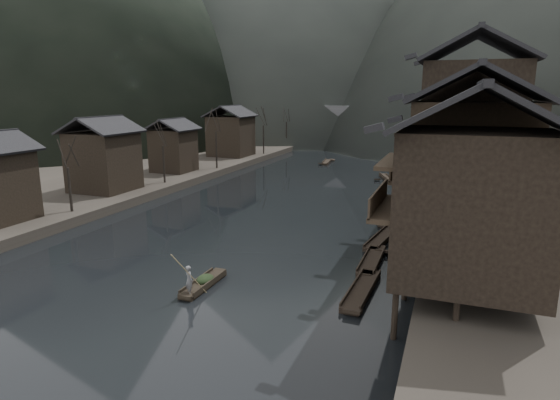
% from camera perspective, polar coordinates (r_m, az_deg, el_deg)
% --- Properties ---
extents(water, '(300.00, 300.00, 0.00)m').
position_cam_1_polar(water, '(37.62, -6.28, -5.35)').
color(water, black).
rests_on(water, ground).
extents(left_bank, '(40.00, 200.00, 1.20)m').
position_cam_1_polar(left_bank, '(88.94, -14.96, 5.31)').
color(left_bank, '#2D2823').
rests_on(left_bank, ground).
extents(stilt_houses, '(9.00, 67.60, 16.34)m').
position_cam_1_polar(stilt_houses, '(51.57, 21.86, 8.77)').
color(stilt_houses, black).
rests_on(stilt_houses, ground).
extents(left_houses, '(8.10, 53.20, 8.73)m').
position_cam_1_polar(left_houses, '(63.92, -14.85, 7.05)').
color(left_houses, black).
rests_on(left_houses, left_bank).
extents(bare_trees, '(3.79, 73.82, 7.58)m').
position_cam_1_polar(bare_trees, '(67.35, -9.27, 8.24)').
color(bare_trees, black).
rests_on(bare_trees, left_bank).
extents(moored_sampans, '(3.18, 72.16, 0.47)m').
position_cam_1_polar(moored_sampans, '(60.39, 15.93, 1.42)').
color(moored_sampans, black).
rests_on(moored_sampans, water).
extents(midriver_boats, '(13.82, 17.00, 0.44)m').
position_cam_1_polar(midriver_boats, '(73.94, 8.84, 3.81)').
color(midriver_boats, black).
rests_on(midriver_boats, water).
extents(stone_bridge, '(40.00, 6.00, 9.00)m').
position_cam_1_polar(stone_bridge, '(105.29, 11.72, 9.07)').
color(stone_bridge, '#4C4C4F').
rests_on(stone_bridge, ground).
extents(hero_sampan, '(1.03, 4.74, 0.43)m').
position_cam_1_polar(hero_sampan, '(29.85, -9.30, -10.02)').
color(hero_sampan, black).
rests_on(hero_sampan, water).
extents(cargo_heap, '(1.04, 1.36, 0.62)m').
position_cam_1_polar(cargo_heap, '(29.82, -9.13, -8.91)').
color(cargo_heap, black).
rests_on(cargo_heap, hero_sampan).
extents(boatman, '(0.78, 0.72, 1.78)m').
position_cam_1_polar(boatman, '(28.11, -11.04, -9.11)').
color(boatman, slate).
rests_on(boatman, hero_sampan).
extents(bamboo_pole, '(1.04, 2.60, 3.54)m').
position_cam_1_polar(bamboo_pole, '(27.13, -10.92, -3.97)').
color(bamboo_pole, '#8C7A51').
rests_on(bamboo_pole, boatman).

